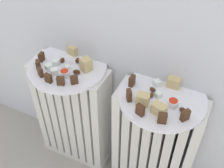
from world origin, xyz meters
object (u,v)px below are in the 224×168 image
(radiator_left, at_px, (74,115))
(plate_right, at_px, (162,97))
(radiator_right, at_px, (154,146))
(jam_bowl_left, at_px, (65,73))
(plate_left, at_px, (67,67))
(jam_bowl_right, at_px, (173,103))
(fork, at_px, (63,66))

(radiator_left, relative_size, plate_right, 1.79)
(radiator_right, xyz_separation_m, plate_right, (0.00, -0.00, 0.29))
(radiator_right, height_order, plate_right, plate_right)
(radiator_right, relative_size, jam_bowl_left, 14.75)
(radiator_right, height_order, plate_left, plate_left)
(plate_right, height_order, jam_bowl_left, jam_bowl_left)
(radiator_left, height_order, plate_right, plate_right)
(radiator_left, relative_size, jam_bowl_right, 15.05)
(radiator_right, distance_m, jam_bowl_left, 0.48)
(radiator_left, relative_size, jam_bowl_left, 14.75)
(radiator_right, relative_size, plate_right, 1.79)
(jam_bowl_right, relative_size, fork, 0.37)
(fork, bearing_deg, radiator_left, 52.56)
(plate_left, distance_m, jam_bowl_left, 0.07)
(radiator_left, xyz_separation_m, fork, (-0.01, -0.01, 0.30))
(radiator_right, height_order, fork, fork)
(radiator_left, height_order, fork, fork)
(plate_right, distance_m, jam_bowl_left, 0.37)
(jam_bowl_right, bearing_deg, radiator_right, 146.73)
(radiator_right, relative_size, fork, 5.63)
(jam_bowl_left, distance_m, fork, 0.06)
(jam_bowl_left, height_order, fork, jam_bowl_left)
(radiator_left, distance_m, fork, 0.30)
(jam_bowl_left, bearing_deg, plate_right, 8.82)
(plate_left, bearing_deg, plate_right, 0.00)
(radiator_right, bearing_deg, jam_bowl_right, -33.27)
(radiator_left, bearing_deg, radiator_right, 0.00)
(plate_left, xyz_separation_m, jam_bowl_right, (0.43, -0.03, 0.02))
(plate_left, bearing_deg, jam_bowl_left, -65.23)
(plate_right, xyz_separation_m, jam_bowl_left, (-0.36, -0.06, 0.02))
(plate_left, distance_m, fork, 0.02)
(radiator_right, height_order, jam_bowl_right, jam_bowl_right)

